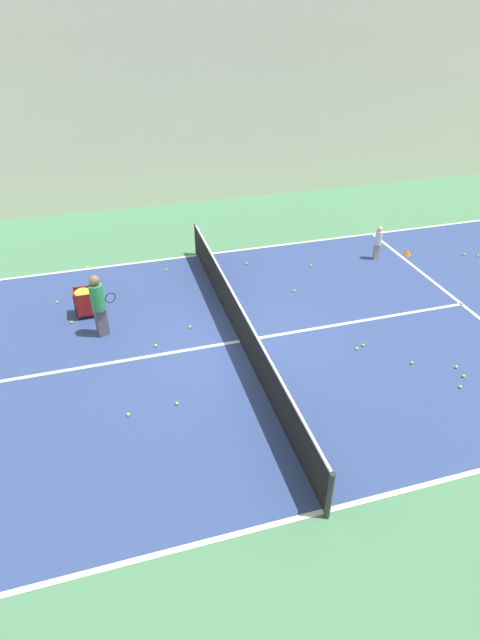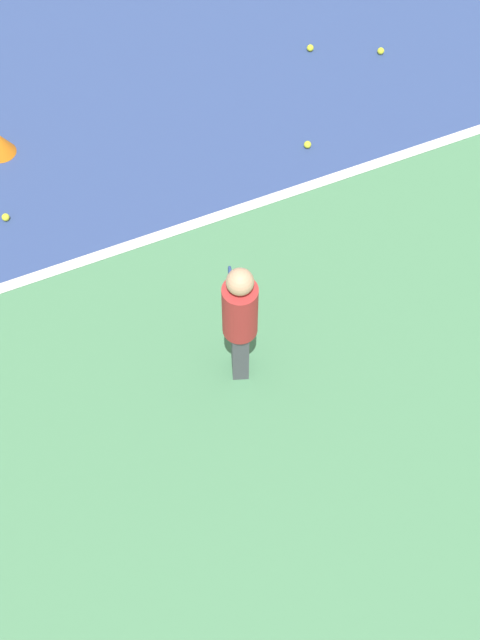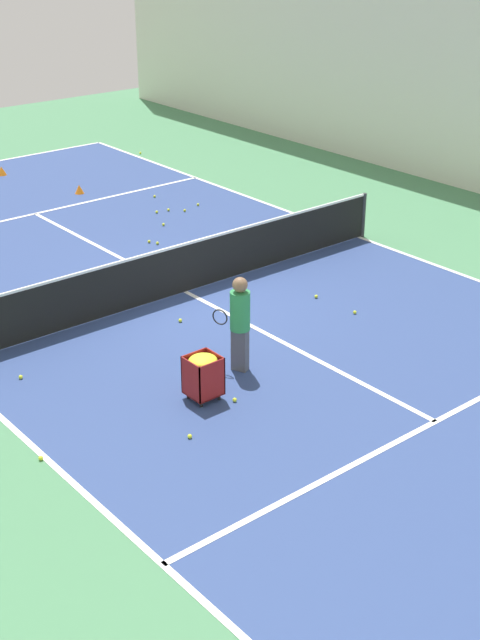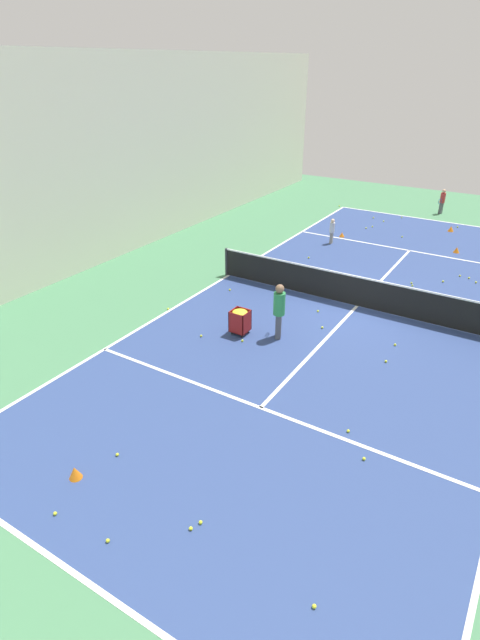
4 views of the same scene
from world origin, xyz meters
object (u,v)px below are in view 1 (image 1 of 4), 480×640
Objects in this scene: child_midcourt at (378,241)px; coach_at_net at (98,302)px; tennis_net at (240,323)px; ball_cart at (84,298)px.

coach_at_net is at bearing 8.19° from child_midcourt.
tennis_net is at bearing -44.56° from coach_at_net.
child_midcourt is at bearing -59.67° from tennis_net.
child_midcourt is (3.23, -5.52, 0.09)m from tennis_net.
ball_cart is at bearing 57.45° from tennis_net.
coach_at_net is at bearing -159.83° from ball_cart.
coach_at_net is at bearing 68.97° from tennis_net.
coach_at_net reaches higher than child_midcourt.
tennis_net is 3.49m from coach_at_net.
ball_cart is at bearing 86.63° from coach_at_net.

